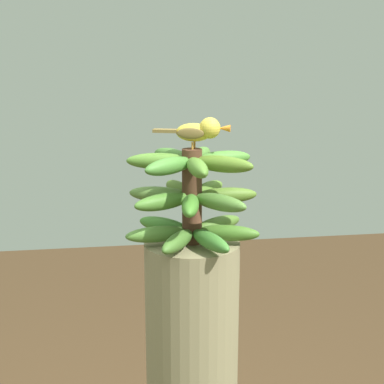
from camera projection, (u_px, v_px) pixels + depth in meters
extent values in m
cylinder|color=#4C2D1E|center=(192.00, 197.00, 1.47)|extent=(0.05, 0.05, 0.24)
ellipsoid|color=#3D7A2A|center=(164.00, 225.00, 1.54)|extent=(0.14, 0.14, 0.04)
ellipsoid|color=#4D7D30|center=(157.00, 234.00, 1.47)|extent=(0.06, 0.16, 0.04)
ellipsoid|color=#416C29|center=(178.00, 242.00, 1.41)|extent=(0.16, 0.12, 0.04)
ellipsoid|color=#3E7A2F|center=(210.00, 241.00, 1.41)|extent=(0.16, 0.09, 0.04)
ellipsoid|color=#437225|center=(228.00, 233.00, 1.48)|extent=(0.09, 0.16, 0.04)
ellipsoid|color=#476D27|center=(218.00, 224.00, 1.55)|extent=(0.12, 0.16, 0.04)
ellipsoid|color=#3E7325|center=(190.00, 221.00, 1.58)|extent=(0.16, 0.05, 0.04)
ellipsoid|color=#447529|center=(163.00, 202.00, 1.42)|extent=(0.11, 0.16, 0.04)
ellipsoid|color=#3D7725|center=(190.00, 205.00, 1.39)|extent=(0.16, 0.07, 0.04)
ellipsoid|color=#4E7931|center=(219.00, 202.00, 1.41)|extent=(0.15, 0.13, 0.04)
ellipsoid|color=#507326|center=(226.00, 195.00, 1.48)|extent=(0.05, 0.16, 0.04)
ellipsoid|color=#4D7527|center=(208.00, 190.00, 1.54)|extent=(0.15, 0.13, 0.04)
ellipsoid|color=#4B6C23|center=(179.00, 189.00, 1.55)|extent=(0.16, 0.08, 0.04)
ellipsoid|color=#4F7432|center=(159.00, 195.00, 1.49)|extent=(0.10, 0.16, 0.04)
ellipsoid|color=#40732C|center=(173.00, 157.00, 1.51)|extent=(0.16, 0.11, 0.04)
ellipsoid|color=#4D7D2B|center=(159.00, 161.00, 1.45)|extent=(0.07, 0.16, 0.04)
ellipsoid|color=#42792E|center=(169.00, 166.00, 1.39)|extent=(0.13, 0.15, 0.04)
ellipsoid|color=#4C7929|center=(199.00, 167.00, 1.37)|extent=(0.16, 0.05, 0.04)
ellipsoid|color=#517424|center=(222.00, 164.00, 1.41)|extent=(0.13, 0.15, 0.04)
ellipsoid|color=#467F2E|center=(222.00, 159.00, 1.48)|extent=(0.08, 0.16, 0.04)
ellipsoid|color=#45742D|center=(200.00, 156.00, 1.53)|extent=(0.16, 0.10, 0.04)
cone|color=#4C2D1E|center=(193.00, 210.00, 1.43)|extent=(0.04, 0.04, 0.06)
cylinder|color=#C68933|center=(193.00, 146.00, 1.43)|extent=(0.01, 0.01, 0.02)
cylinder|color=#C68933|center=(195.00, 144.00, 1.46)|extent=(0.00, 0.01, 0.02)
ellipsoid|color=gold|center=(194.00, 132.00, 1.44)|extent=(0.07, 0.10, 0.04)
ellipsoid|color=brown|center=(191.00, 133.00, 1.42)|extent=(0.03, 0.07, 0.03)
ellipsoid|color=brown|center=(193.00, 131.00, 1.46)|extent=(0.03, 0.07, 0.03)
cube|color=brown|center=(165.00, 131.00, 1.45)|extent=(0.04, 0.06, 0.01)
sphere|color=gold|center=(210.00, 128.00, 1.43)|extent=(0.05, 0.05, 0.05)
sphere|color=black|center=(213.00, 126.00, 1.45)|extent=(0.01, 0.01, 0.01)
cone|color=orange|center=(224.00, 128.00, 1.42)|extent=(0.03, 0.03, 0.02)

